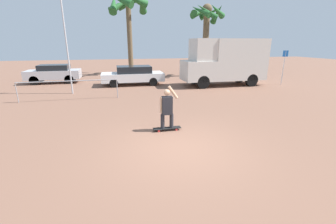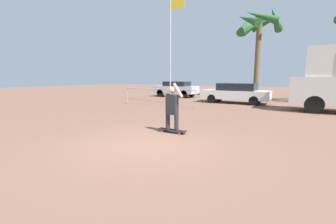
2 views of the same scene
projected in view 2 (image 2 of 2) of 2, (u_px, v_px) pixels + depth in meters
name	position (u px, v px, depth m)	size (l,w,h in m)	color
ground_plane	(147.00, 144.00, 6.09)	(80.00, 80.00, 0.00)	brown
skateboard	(172.00, 130.00, 7.34)	(1.00, 0.24, 0.10)	black
person_skateboarder	(172.00, 106.00, 7.22)	(0.65, 0.22, 1.53)	#28282D
parked_car_white	(236.00, 93.00, 15.62)	(4.52, 1.86, 1.38)	black
parked_car_silver	(176.00, 89.00, 20.53)	(3.93, 1.71, 1.41)	black
palm_tree_center_background	(258.00, 27.00, 19.82)	(3.97, 4.24, 7.59)	brown
flagpole	(171.00, 44.00, 15.14)	(1.08, 0.12, 7.02)	#B7B7BC
plaza_railing_segment	(158.00, 91.00, 14.06)	(5.15, 0.05, 1.08)	#99999E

